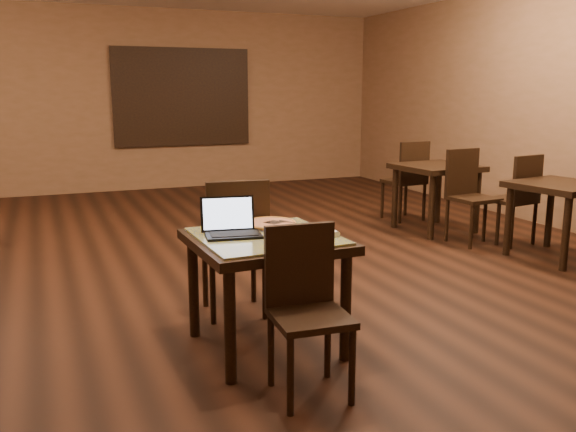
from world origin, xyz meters
name	(u,v)px	position (x,y,z in m)	size (l,w,h in m)	color
ground	(250,263)	(0.00, 0.00, 0.00)	(10.00, 10.00, 0.00)	black
wall_back	(153,100)	(0.00, 5.00, 1.50)	(8.00, 0.02, 3.00)	#855F44
wall_right	(569,105)	(4.00, 0.00, 1.50)	(0.02, 10.00, 3.00)	#855F44
mural	(182,97)	(0.50, 4.96, 1.55)	(2.34, 0.05, 1.64)	#275391
tiled_table	(266,251)	(-0.55, -1.94, 0.66)	(0.95, 0.95, 0.76)	black
chair_main_near	(305,300)	(-0.54, -2.56, 0.53)	(0.44, 0.44, 0.94)	black
chair_main_far	(236,240)	(-0.56, -1.33, 0.59)	(0.50, 0.50, 1.05)	black
laptop	(231,225)	(-0.75, -1.83, 0.83)	(0.38, 0.32, 0.24)	black
plate	(309,237)	(-0.33, -2.12, 0.77)	(0.25, 0.25, 0.01)	white
pizza_slice	(309,235)	(-0.33, -2.12, 0.79)	(0.19, 0.19, 0.02)	beige
pizza_pan	(270,225)	(-0.43, -1.70, 0.77)	(0.36, 0.36, 0.01)	silver
pizza_whole	(270,223)	(-0.43, -1.70, 0.78)	(0.36, 0.36, 0.03)	beige
spatula	(274,222)	(-0.41, -1.72, 0.79)	(0.11, 0.25, 0.01)	silver
napkin_roll	(332,231)	(-0.15, -2.08, 0.78)	(0.05, 0.19, 0.04)	white
other_table_a	(436,176)	(2.53, 0.51, 0.66)	(0.92, 0.92, 0.80)	black
other_table_a_chair_near	(468,190)	(2.53, -0.09, 0.58)	(0.48, 0.48, 1.03)	black
other_table_a_chair_far	(408,176)	(2.54, 1.11, 0.58)	(0.48, 0.48, 1.03)	black
other_table_c	(560,196)	(2.92, -1.00, 0.64)	(0.93, 0.93, 0.77)	black
other_table_c_chair_far	(518,194)	(2.94, -0.42, 0.56)	(0.49, 0.49, 1.00)	black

